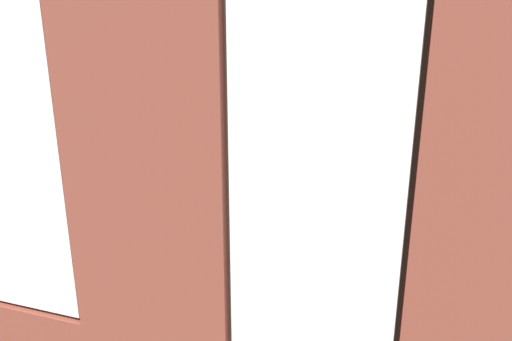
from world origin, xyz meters
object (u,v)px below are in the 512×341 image
(media_console, at_px, (93,193))
(papasan_chair, at_px, (260,168))
(potted_plant_by_left_couch, at_px, (454,193))
(remote_silver, at_px, (280,206))
(potted_plant_beside_window_right, at_px, (5,258))
(couch_left, at_px, (503,242))
(potted_plant_near_tv, at_px, (72,203))
(potted_plant_between_couches, at_px, (385,316))
(couch_by_window, at_px, (187,314))
(candle_jar, at_px, (240,200))
(coffee_table, at_px, (249,211))
(table_plant_small, at_px, (249,197))
(remote_gray, at_px, (217,206))
(cup_ceramic, at_px, (254,207))
(tv_flatscreen, at_px, (89,149))

(media_console, xyz_separation_m, papasan_chair, (-2.13, -1.36, 0.20))
(media_console, xyz_separation_m, potted_plant_by_left_couch, (-4.98, -1.17, 0.17))
(remote_silver, height_order, potted_plant_beside_window_right, potted_plant_beside_window_right)
(couch_left, relative_size, potted_plant_near_tv, 2.15)
(remote_silver, relative_size, potted_plant_between_couches, 0.15)
(couch_by_window, distance_m, potted_plant_near_tv, 2.59)
(couch_left, height_order, candle_jar, couch_left)
(coffee_table, xyz_separation_m, table_plant_small, (0.00, 0.00, 0.18))
(couch_by_window, xyz_separation_m, potted_plant_by_left_couch, (-2.23, -3.60, 0.09))
(remote_gray, bearing_deg, papasan_chair, -82.18)
(table_plant_small, bearing_deg, candle_jar, -29.32)
(couch_by_window, relative_size, cup_ceramic, 19.93)
(cup_ceramic, bearing_deg, potted_plant_between_couches, 128.57)
(coffee_table, relative_size, potted_plant_between_couches, 1.19)
(potted_plant_near_tv, bearing_deg, coffee_table, -155.11)
(remote_silver, bearing_deg, potted_plant_near_tv, 168.13)
(couch_by_window, distance_m, coffee_table, 2.26)
(potted_plant_by_left_couch, relative_size, potted_plant_between_couches, 0.54)
(remote_silver, relative_size, tv_flatscreen, 0.14)
(papasan_chair, distance_m, potted_plant_between_couches, 4.29)
(coffee_table, height_order, cup_ceramic, cup_ceramic)
(candle_jar, distance_m, potted_plant_near_tv, 2.04)
(couch_left, bearing_deg, potted_plant_beside_window_right, -64.20)
(couch_by_window, relative_size, papasan_chair, 1.78)
(candle_jar, height_order, remote_gray, candle_jar)
(potted_plant_by_left_couch, bearing_deg, couch_by_window, 58.17)
(couch_by_window, bearing_deg, potted_plant_near_tv, -31.34)
(coffee_table, bearing_deg, cup_ceramic, 131.68)
(candle_jar, bearing_deg, potted_plant_beside_window_right, 62.22)
(coffee_table, distance_m, potted_plant_between_couches, 2.81)
(remote_gray, bearing_deg, media_console, 1.19)
(couch_left, bearing_deg, candle_jar, -93.97)
(table_plant_small, distance_m, tv_flatscreen, 2.53)
(candle_jar, height_order, potted_plant_between_couches, potted_plant_between_couches)
(couch_by_window, height_order, potted_plant_by_left_couch, couch_by_window)
(tv_flatscreen, bearing_deg, media_console, 90.00)
(tv_flatscreen, xyz_separation_m, potted_plant_near_tv, (-0.55, 1.09, -0.38))
(media_console, bearing_deg, couch_by_window, 138.63)
(couch_left, bearing_deg, coffee_table, -92.18)
(couch_left, bearing_deg, papasan_chair, -117.72)
(papasan_chair, bearing_deg, couch_by_window, 99.28)
(coffee_table, xyz_separation_m, candle_jar, (0.17, -0.09, 0.10))
(table_plant_small, relative_size, remote_silver, 1.45)
(potted_plant_between_couches, bearing_deg, potted_plant_beside_window_right, 2.80)
(remote_gray, distance_m, tv_flatscreen, 2.18)
(remote_silver, height_order, tv_flatscreen, tv_flatscreen)
(tv_flatscreen, bearing_deg, remote_gray, 172.00)
(remote_gray, xyz_separation_m, potted_plant_by_left_couch, (-2.89, -1.46, 0.01))
(cup_ceramic, xyz_separation_m, candle_jar, (0.27, -0.21, -0.01))
(coffee_table, bearing_deg, couch_left, -179.16)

